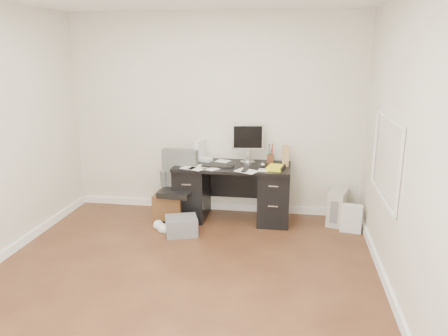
# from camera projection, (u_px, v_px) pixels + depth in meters

# --- Properties ---
(ground) EXTENTS (4.00, 4.00, 0.00)m
(ground) POSITION_uv_depth(u_px,v_px,m) (180.00, 277.00, 4.36)
(ground) COLOR #412214
(ground) RESTS_ON ground
(room_shell) EXTENTS (4.02, 4.02, 2.71)m
(room_shell) POSITION_uv_depth(u_px,v_px,m) (180.00, 111.00, 3.96)
(room_shell) COLOR beige
(room_shell) RESTS_ON ground
(desk) EXTENTS (1.50, 0.70, 0.75)m
(desk) POSITION_uv_depth(u_px,v_px,m) (233.00, 191.00, 5.79)
(desk) COLOR black
(desk) RESTS_ON ground
(loose_papers) EXTENTS (1.10, 0.60, 0.00)m
(loose_papers) POSITION_uv_depth(u_px,v_px,m) (217.00, 165.00, 5.68)
(loose_papers) COLOR white
(loose_papers) RESTS_ON desk
(lcd_monitor) EXTENTS (0.45, 0.30, 0.53)m
(lcd_monitor) POSITION_uv_depth(u_px,v_px,m) (248.00, 143.00, 5.75)
(lcd_monitor) COLOR #B5B6BA
(lcd_monitor) RESTS_ON desk
(keyboard) EXTENTS (0.41, 0.16, 0.02)m
(keyboard) POSITION_uv_depth(u_px,v_px,m) (218.00, 166.00, 5.61)
(keyboard) COLOR black
(keyboard) RESTS_ON desk
(computer_mouse) EXTENTS (0.07, 0.07, 0.06)m
(computer_mouse) POSITION_uv_depth(u_px,v_px,m) (263.00, 165.00, 5.59)
(computer_mouse) COLOR #B5B6BA
(computer_mouse) RESTS_ON desk
(travel_mug) EXTENTS (0.09, 0.09, 0.19)m
(travel_mug) POSITION_uv_depth(u_px,v_px,m) (194.00, 158.00, 5.67)
(travel_mug) COLOR navy
(travel_mug) RESTS_ON desk
(white_binder) EXTENTS (0.17, 0.27, 0.28)m
(white_binder) POSITION_uv_depth(u_px,v_px,m) (200.00, 150.00, 5.93)
(white_binder) COLOR white
(white_binder) RESTS_ON desk
(magazine_file) EXTENTS (0.11, 0.21, 0.25)m
(magazine_file) POSITION_uv_depth(u_px,v_px,m) (285.00, 156.00, 5.67)
(magazine_file) COLOR olive
(magazine_file) RESTS_ON desk
(pen_cup) EXTENTS (0.11, 0.11, 0.25)m
(pen_cup) POSITION_uv_depth(u_px,v_px,m) (270.00, 153.00, 5.80)
(pen_cup) COLOR #532A17
(pen_cup) RESTS_ON desk
(yellow_book) EXTENTS (0.24, 0.28, 0.04)m
(yellow_book) POSITION_uv_depth(u_px,v_px,m) (276.00, 168.00, 5.48)
(yellow_book) COLOR yellow
(yellow_book) RESTS_ON desk
(paper_remote) EXTENTS (0.34, 0.32, 0.02)m
(paper_remote) POSITION_uv_depth(u_px,v_px,m) (246.00, 170.00, 5.40)
(paper_remote) COLOR white
(paper_remote) RESTS_ON desk
(office_chair) EXTENTS (0.58, 0.58, 0.95)m
(office_chair) POSITION_uv_depth(u_px,v_px,m) (177.00, 188.00, 5.64)
(office_chair) COLOR #4A4C4A
(office_chair) RESTS_ON ground
(pc_tower) EXTENTS (0.32, 0.48, 0.44)m
(pc_tower) POSITION_uv_depth(u_px,v_px,m) (337.00, 207.00, 5.70)
(pc_tower) COLOR #A59F95
(pc_tower) RESTS_ON ground
(shopping_bag) EXTENTS (0.29, 0.23, 0.35)m
(shopping_bag) POSITION_uv_depth(u_px,v_px,m) (351.00, 218.00, 5.43)
(shopping_bag) COLOR silver
(shopping_bag) RESTS_ON ground
(wicker_basket) EXTENTS (0.38, 0.38, 0.38)m
(wicker_basket) POSITION_uv_depth(u_px,v_px,m) (170.00, 207.00, 5.80)
(wicker_basket) COLOR #4D2E17
(wicker_basket) RESTS_ON ground
(desk_printer) EXTENTS (0.46, 0.42, 0.22)m
(desk_printer) POSITION_uv_depth(u_px,v_px,m) (181.00, 226.00, 5.36)
(desk_printer) COLOR #5E5E62
(desk_printer) RESTS_ON ground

